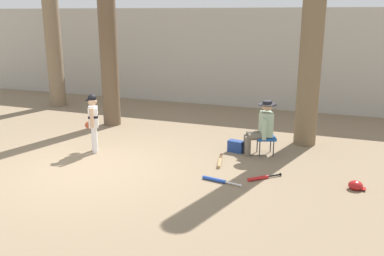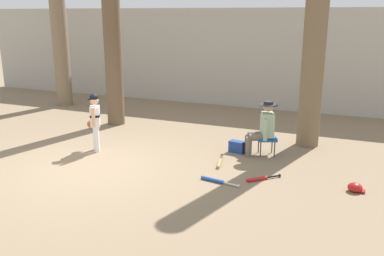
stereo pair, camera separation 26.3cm
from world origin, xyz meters
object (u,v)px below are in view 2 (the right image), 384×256
Objects in this scene: batting_helmet_red at (355,188)px; tree_near_player at (111,19)px; young_ballplayer at (95,118)px; tree_far_left at (58,15)px; seated_spectator at (263,127)px; folding_stool at (267,139)px; handbag_beside_stool at (237,147)px; tree_behind_spectator at (315,32)px; bat_wood_tan at (220,162)px; bat_blue_youth at (215,180)px; bat_red_barrel at (260,179)px.

tree_near_player is at bearing 159.14° from batting_helmet_red.
young_ballplayer is 0.20× the size of tree_far_left.
seated_spectator reaches higher than batting_helmet_red.
folding_stool is 1.53× the size of handbag_beside_stool.
tree_near_player is at bearing -179.88° from tree_behind_spectator.
bat_wood_tan is (-0.12, -0.86, -0.10)m from handbag_beside_stool.
tree_near_player is 12.28× the size of folding_stool.
batting_helmet_red reaches higher than bat_blue_youth.
bat_blue_youth is at bearing -151.55° from bat_red_barrel.
folding_stool is at bearing -13.45° from tree_near_player.
batting_helmet_red is at bearing -9.01° from bat_wood_tan.
seated_spectator is 4.03× the size of batting_helmet_red.
seated_spectator is 8.15m from tree_far_left.
tree_far_left is 8.49× the size of bat_wood_tan.
bat_wood_tan is (6.69, -3.51, -2.90)m from tree_far_left.
bat_wood_tan and bat_red_barrel have the same top height.
seated_spectator reaches higher than handbag_beside_stool.
bat_red_barrel is at bearing -101.79° from tree_behind_spectator.
tree_far_left is at bearing 158.72° from handbag_beside_stool.
folding_stool is 0.92× the size of bat_red_barrel.
tree_near_player is 11.31× the size of bat_red_barrel.
tree_near_player is 5.08m from bat_wood_tan.
young_ballplayer is at bearing 174.93° from bat_red_barrel.
seated_spectator is 0.18× the size of tree_far_left.
seated_spectator is at bearing 101.52° from bat_red_barrel.
tree_far_left reaches higher than bat_red_barrel.
bat_wood_tan is 2.66m from batting_helmet_red.
batting_helmet_red is at bearing 12.31° from bat_blue_youth.
folding_stool is 0.69m from handbag_beside_stool.
handbag_beside_stool is 2.81m from batting_helmet_red.
tree_far_left is at bearing 152.32° from bat_wood_tan.
folding_stool is 8.30m from tree_far_left.
tree_far_left reaches higher than tree_behind_spectator.
bat_blue_youth is at bearing -105.88° from folding_stool.
tree_behind_spectator is at bearing 53.65° from seated_spectator.
handbag_beside_stool is (-0.55, -0.03, -0.51)m from seated_spectator.
seated_spectator is at bearing -158.09° from folding_stool.
young_ballplayer is at bearing -162.82° from seated_spectator.
young_ballplayer is at bearing -68.67° from tree_near_player.
bat_red_barrel is 0.83m from bat_blue_youth.
seated_spectator is 3.53× the size of handbag_beside_stool.
bat_blue_youth is at bearing -32.72° from tree_far_left.
handbag_beside_stool is (-1.38, -1.15, -2.46)m from tree_behind_spectator.
handbag_beside_stool is 0.44× the size of bat_blue_youth.
folding_stool is 0.43× the size of seated_spectator.
folding_stool reaches higher than handbag_beside_stool.
tree_near_player reaches higher than folding_stool.
young_ballplayer is 4.38× the size of batting_helmet_red.
bat_blue_youth is at bearing -36.61° from tree_near_player.
seated_spectator is 0.75m from handbag_beside_stool.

